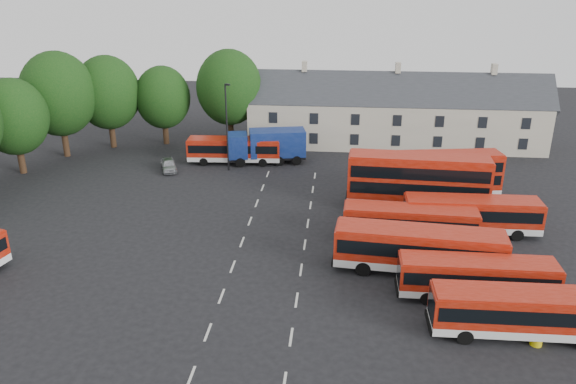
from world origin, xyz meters
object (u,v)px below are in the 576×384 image
at_px(bus_dd_south, 418,179).
at_px(grit_bin, 537,338).
at_px(silver_car, 169,165).
at_px(bus_row_a, 522,310).
at_px(box_truck, 268,145).
at_px(lamppost, 227,125).

distance_m(bus_dd_south, grit_bin, 20.19).
height_order(silver_car, grit_bin, silver_car).
xyz_separation_m(bus_row_a, grit_bin, (0.76, -0.80, -1.35)).
relative_size(box_truck, silver_car, 2.33).
bearing_deg(box_truck, bus_row_a, -70.14).
distance_m(box_truck, lamppost, 5.67).
bearing_deg(bus_row_a, silver_car, 136.73).
bearing_deg(box_truck, bus_dd_south, -49.92).
bearing_deg(box_truck, grit_bin, -69.78).
xyz_separation_m(box_truck, silver_car, (-10.29, -3.64, -1.45)).
relative_size(silver_car, grit_bin, 4.51).
xyz_separation_m(silver_car, grit_bin, (29.88, -27.56, -0.23)).
relative_size(box_truck, lamppost, 0.95).
height_order(box_truck, lamppost, lamppost).
bearing_deg(lamppost, silver_car, -173.97).
xyz_separation_m(box_truck, lamppost, (-3.88, -2.96, 2.90)).
relative_size(grit_bin, lamppost, 0.09).
height_order(bus_row_a, box_truck, box_truck).
relative_size(bus_dd_south, box_truck, 1.40).
height_order(bus_row_a, bus_dd_south, bus_dd_south).
bearing_deg(grit_bin, box_truck, 122.13).
bearing_deg(grit_bin, bus_dd_south, 103.34).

